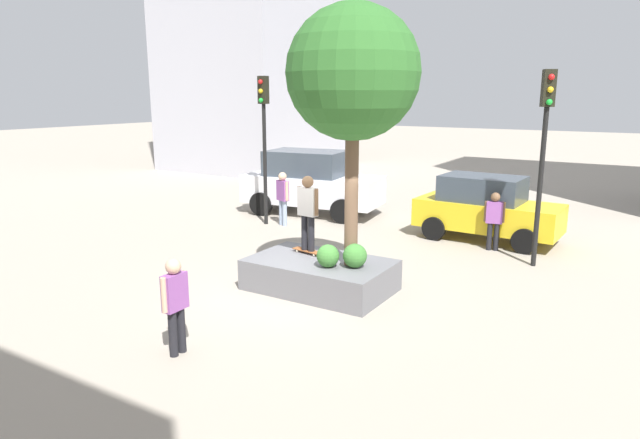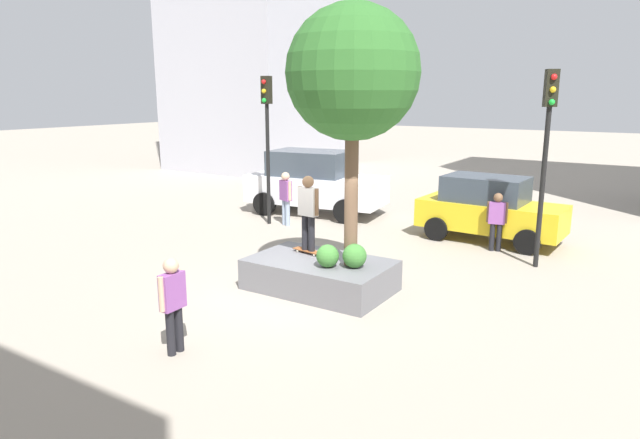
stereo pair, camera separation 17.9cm
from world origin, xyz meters
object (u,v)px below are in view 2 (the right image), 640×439
police_car (314,182)px  traffic_light_corner (547,136)px  planter_ledge (320,275)px  plaza_tree (353,74)px  bystander_watching (497,218)px  pedestrian_crossing (173,299)px  skateboarder (308,208)px  taxi_cab (489,208)px  traffic_light_median (267,125)px  passerby_with_bag (286,195)px  skateboard (308,251)px

police_car → traffic_light_corner: size_ratio=1.06×
planter_ledge → plaza_tree: size_ratio=0.58×
plaza_tree → bystander_watching: bearing=71.8°
pedestrian_crossing → skateboarder: bearing=91.8°
plaza_tree → skateboarder: bearing=169.3°
planter_ledge → bystander_watching: 5.68m
taxi_cab → bystander_watching: bearing=-63.8°
planter_ledge → taxi_cab: (1.88, 6.13, 0.62)m
traffic_light_median → pedestrian_crossing: (4.42, -8.29, -2.26)m
passerby_with_bag → bystander_watching: size_ratio=1.09×
planter_ledge → traffic_light_median: size_ratio=0.64×
skateboard → skateboarder: bearing=0.0°
taxi_cab → passerby_with_bag: taxi_cab is taller
skateboarder → taxi_cab: (2.38, 5.83, -0.76)m
planter_ledge → skateboard: bearing=148.7°
taxi_cab → traffic_light_corner: bearing=-47.5°
traffic_light_corner → planter_ledge: bearing=-130.6°
taxi_cab → passerby_with_bag: (-6.07, -1.57, 0.05)m
passerby_with_bag → planter_ledge: bearing=-47.4°
plaza_tree → taxi_cab: size_ratio=1.28×
plaza_tree → taxi_cab: plaza_tree is taller
skateboarder → passerby_with_bag: 5.68m
planter_ledge → traffic_light_corner: size_ratio=0.64×
planter_ledge → passerby_with_bag: passerby_with_bag is taller
plaza_tree → traffic_light_median: size_ratio=1.11×
plaza_tree → skateboarder: 3.09m
plaza_tree → bystander_watching: (1.66, 5.05, -3.62)m
skateboarder → traffic_light_corner: traffic_light_corner is taller
passerby_with_bag → police_car: bearing=96.1°
skateboard → police_car: police_car is taller
police_car → bystander_watching: bearing=-12.2°
skateboarder → traffic_light_median: size_ratio=0.36×
traffic_light_corner → taxi_cab: bearing=132.5°
taxi_cab → pedestrian_crossing: 10.23m
passerby_with_bag → pedestrian_crossing: size_ratio=1.07×
plaza_tree → pedestrian_crossing: 5.44m
traffic_light_corner → traffic_light_median: traffic_light_corner is taller
police_car → skateboarder: bearing=-58.2°
traffic_light_corner → traffic_light_median: (-8.41, 0.21, -0.01)m
plaza_tree → taxi_cab: bearing=79.1°
taxi_cab → pedestrian_crossing: (-2.25, -9.98, -0.01)m
traffic_light_corner → plaza_tree: bearing=-125.1°
traffic_light_corner → skateboard: bearing=-136.4°
pedestrian_crossing → traffic_light_corner: bearing=63.7°
plaza_tree → traffic_light_corner: 5.24m
passerby_with_bag → bystander_watching: passerby_with_bag is taller
skateboard → traffic_light_corner: bearing=43.6°
planter_ledge → passerby_with_bag: bearing=132.6°
police_car → traffic_light_corner: traffic_light_corner is taller
police_car → bystander_watching: 6.94m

